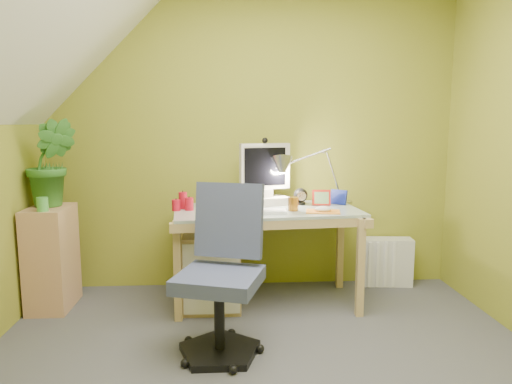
{
  "coord_description": "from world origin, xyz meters",
  "views": [
    {
      "loc": [
        -0.19,
        -2.13,
        1.31
      ],
      "look_at": [
        0.0,
        1.0,
        0.85
      ],
      "focal_mm": 33.0,
      "sensor_mm": 36.0,
      "label": 1
    }
  ],
  "objects": [
    {
      "name": "monitor",
      "position": [
        0.09,
        1.36,
        0.94
      ],
      "size": [
        0.39,
        0.29,
        0.48
      ],
      "primitive_type": null,
      "rotation": [
        0.0,
        0.0,
        0.26
      ],
      "color": "beige",
      "rests_on": "desk"
    },
    {
      "name": "task_chair",
      "position": [
        -0.24,
        0.41,
        0.45
      ],
      "size": [
        0.63,
        0.63,
        0.91
      ],
      "primitive_type": null,
      "rotation": [
        0.0,
        0.0,
        -0.31
      ],
      "color": "#3C4362",
      "rests_on": "floor"
    },
    {
      "name": "green_cup",
      "position": [
        -1.42,
        1.04,
        0.77
      ],
      "size": [
        0.08,
        0.08,
        0.09
      ],
      "primitive_type": "cylinder",
      "rotation": [
        0.0,
        0.0,
        -0.13
      ],
      "color": "green",
      "rests_on": "side_ledge"
    },
    {
      "name": "candle_cluster",
      "position": [
        -0.51,
        1.19,
        0.76
      ],
      "size": [
        0.18,
        0.16,
        0.12
      ],
      "primitive_type": null,
      "rotation": [
        0.0,
        0.0,
        -0.15
      ],
      "color": "red",
      "rests_on": "desk"
    },
    {
      "name": "photo_frame_red",
      "position": [
        0.51,
        1.3,
        0.76
      ],
      "size": [
        0.14,
        0.04,
        0.12
      ],
      "primitive_type": "cube",
      "rotation": [
        0.0,
        0.0,
        -0.12
      ],
      "color": "red",
      "rests_on": "desk"
    },
    {
      "name": "speaker_right",
      "position": [
        0.36,
        1.34,
        0.76
      ],
      "size": [
        0.13,
        0.13,
        0.13
      ],
      "primitive_type": null,
      "rotation": [
        0.0,
        0.0,
        -0.25
      ],
      "color": "black",
      "rests_on": "desk"
    },
    {
      "name": "speaker_left",
      "position": [
        -0.18,
        1.34,
        0.76
      ],
      "size": [
        0.11,
        0.11,
        0.11
      ],
      "primitive_type": null,
      "rotation": [
        0.0,
        0.0,
        -0.21
      ],
      "color": "black",
      "rests_on": "desk"
    },
    {
      "name": "wall_back",
      "position": [
        0.0,
        1.6,
        1.2
      ],
      "size": [
        3.2,
        0.01,
        2.4
      ],
      "primitive_type": "cube",
      "color": "olive",
      "rests_on": "floor"
    },
    {
      "name": "potted_plant",
      "position": [
        -1.42,
        1.24,
        1.03
      ],
      "size": [
        0.38,
        0.33,
        0.61
      ],
      "primitive_type": "imported",
      "rotation": [
        0.0,
        0.0,
        0.18
      ],
      "color": "#306E24",
      "rests_on": "side_ledge"
    },
    {
      "name": "radiator",
      "position": [
        1.1,
        1.5,
        0.19
      ],
      "size": [
        0.4,
        0.19,
        0.39
      ],
      "primitive_type": "cube",
      "rotation": [
        0.0,
        0.0,
        -0.1
      ],
      "color": "silver",
      "rests_on": "floor"
    },
    {
      "name": "photo_frame_blue",
      "position": [
        0.65,
        1.34,
        0.76
      ],
      "size": [
        0.11,
        0.1,
        0.11
      ],
      "primitive_type": "cube",
      "rotation": [
        0.0,
        0.0,
        -0.69
      ],
      "color": "navy",
      "rests_on": "desk"
    },
    {
      "name": "side_ledge",
      "position": [
        -1.44,
        1.19,
        0.36
      ],
      "size": [
        0.27,
        0.42,
        0.73
      ],
      "primitive_type": "cube",
      "color": "tan",
      "rests_on": "floor"
    },
    {
      "name": "keyboard",
      "position": [
        0.01,
        1.04,
        0.71
      ],
      "size": [
        0.41,
        0.15,
        0.02
      ],
      "primitive_type": "cube",
      "rotation": [
        0.0,
        0.0,
        -0.05
      ],
      "color": "white",
      "rests_on": "desk"
    },
    {
      "name": "desk_lamp",
      "position": [
        0.54,
        1.36,
        1.01
      ],
      "size": [
        0.61,
        0.36,
        0.61
      ],
      "primitive_type": null,
      "rotation": [
        0.0,
        0.0,
        0.22
      ],
      "color": "#BABABF",
      "rests_on": "desk"
    },
    {
      "name": "desk",
      "position": [
        0.09,
        1.18,
        0.35
      ],
      "size": [
        1.36,
        0.77,
        0.7
      ],
      "primitive_type": null,
      "rotation": [
        0.0,
        0.0,
        0.09
      ],
      "color": "tan",
      "rests_on": "floor"
    },
    {
      "name": "photo_frame_green",
      "position": [
        -0.31,
        1.32,
        0.75
      ],
      "size": [
        0.12,
        0.07,
        0.11
      ],
      "primitive_type": "cube",
      "rotation": [
        0.0,
        0.0,
        0.42
      ],
      "color": "#A8C084",
      "rests_on": "desk"
    },
    {
      "name": "wall_front",
      "position": [
        0.0,
        -1.6,
        1.2
      ],
      "size": [
        3.2,
        0.01,
        2.4
      ],
      "primitive_type": "cube",
      "color": "olive",
      "rests_on": "floor"
    },
    {
      "name": "amber_tumbler",
      "position": [
        0.27,
        1.1,
        0.75
      ],
      "size": [
        0.09,
        0.09,
        0.1
      ],
      "primitive_type": "cylinder",
      "rotation": [
        0.0,
        0.0,
        0.2
      ],
      "color": "#9C6316",
      "rests_on": "desk"
    },
    {
      "name": "mouse",
      "position": [
        0.47,
        1.04,
        0.72
      ],
      "size": [
        0.13,
        0.09,
        0.04
      ],
      "primitive_type": "ellipsoid",
      "rotation": [
        0.0,
        0.0,
        -0.16
      ],
      "color": "white",
      "rests_on": "mousepad"
    },
    {
      "name": "mousepad",
      "position": [
        0.47,
        1.04,
        0.7
      ],
      "size": [
        0.26,
        0.21,
        0.01
      ],
      "primitive_type": "cube",
      "rotation": [
        0.0,
        0.0,
        -0.19
      ],
      "color": "orange",
      "rests_on": "desk"
    }
  ]
}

